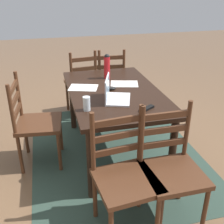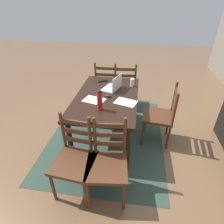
# 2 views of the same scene
# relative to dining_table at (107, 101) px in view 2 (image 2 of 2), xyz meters

# --- Properties ---
(ground_plane) EXTENTS (14.00, 14.00, 0.00)m
(ground_plane) POSITION_rel_dining_table_xyz_m (0.00, 0.00, -0.64)
(ground_plane) COLOR brown
(area_rug) EXTENTS (2.36, 1.82, 0.01)m
(area_rug) POSITION_rel_dining_table_xyz_m (0.00, 0.00, -0.64)
(area_rug) COLOR #2D4238
(area_rug) RESTS_ON ground
(dining_table) EXTENTS (1.49, 0.92, 0.74)m
(dining_table) POSITION_rel_dining_table_xyz_m (0.00, 0.00, 0.00)
(dining_table) COLOR black
(dining_table) RESTS_ON ground
(chair_right_far) EXTENTS (0.49, 0.49, 0.95)m
(chair_right_far) POSITION_rel_dining_table_xyz_m (1.04, 0.18, -0.18)
(chair_right_far) COLOR #4C2B19
(chair_right_far) RESTS_ON ground
(chair_far_head) EXTENTS (0.49, 0.49, 0.95)m
(chair_far_head) POSITION_rel_dining_table_xyz_m (0.00, 0.83, -0.18)
(chair_far_head) COLOR #4C2B19
(chair_far_head) RESTS_ON ground
(chair_left_near) EXTENTS (0.44, 0.44, 0.95)m
(chair_left_near) POSITION_rel_dining_table_xyz_m (-1.04, -0.18, -0.18)
(chair_left_near) COLOR #4C2B19
(chair_left_near) RESTS_ON ground
(chair_right_near) EXTENTS (0.48, 0.48, 0.95)m
(chair_right_near) POSITION_rel_dining_table_xyz_m (1.04, -0.18, -0.18)
(chair_right_near) COLOR #4C2B19
(chair_right_near) RESTS_ON ground
(chair_left_far) EXTENTS (0.48, 0.48, 0.95)m
(chair_left_far) POSITION_rel_dining_table_xyz_m (-1.04, 0.19, -0.18)
(chair_left_far) COLOR #4C2B19
(chair_left_far) RESTS_ON ground
(laptop) EXTENTS (0.37, 0.31, 0.23)m
(laptop) POSITION_rel_dining_table_xyz_m (-0.24, 0.07, 0.15)
(laptop) COLOR silver
(laptop) RESTS_ON dining_table
(water_bottle) EXTENTS (0.07, 0.07, 0.28)m
(water_bottle) POSITION_rel_dining_table_xyz_m (0.40, -0.02, 0.24)
(water_bottle) COLOR red
(water_bottle) RESTS_ON dining_table
(drinking_glass) EXTENTS (0.06, 0.06, 0.13)m
(drinking_glass) POSITION_rel_dining_table_xyz_m (-0.41, 0.35, 0.16)
(drinking_glass) COLOR silver
(drinking_glass) RESTS_ON dining_table
(computer_mouse) EXTENTS (0.07, 0.11, 0.03)m
(computer_mouse) POSITION_rel_dining_table_xyz_m (0.03, 0.03, 0.11)
(computer_mouse) COLOR black
(computer_mouse) RESTS_ON dining_table
(tv_remote) EXTENTS (0.13, 0.17, 0.02)m
(tv_remote) POSITION_rel_dining_table_xyz_m (-0.52, -0.16, 0.10)
(tv_remote) COLOR black
(tv_remote) RESTS_ON dining_table
(paper_stack_left) EXTENTS (0.28, 0.34, 0.00)m
(paper_stack_left) POSITION_rel_dining_table_xyz_m (0.16, -0.15, 0.10)
(paper_stack_left) COLOR white
(paper_stack_left) RESTS_ON dining_table
(paper_stack_right) EXTENTS (0.29, 0.35, 0.00)m
(paper_stack_right) POSITION_rel_dining_table_xyz_m (0.15, 0.30, 0.10)
(paper_stack_right) COLOR white
(paper_stack_right) RESTS_ON dining_table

